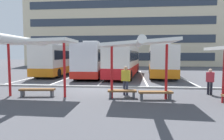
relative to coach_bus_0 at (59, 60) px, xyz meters
The scene contains 19 objects.
ground_plane 11.49m from the coach_bus_0, 57.79° to the right, with size 160.00×160.00×0.00m, color #47474C.
terminal_building 25.67m from the coach_bus_0, 75.94° to the left, with size 41.64×12.91×17.26m.
coach_bus_0 is the anchor object (origin of this frame).
coach_bus_1 4.36m from the coach_bus_0, ahead, with size 2.90×11.75×3.83m.
coach_bus_2 7.91m from the coach_bus_0, ahead, with size 3.68×11.57×3.68m.
coach_bus_3 12.01m from the coach_bus_0, ahead, with size 3.40×10.58×3.66m.
lane_stripe_0 2.62m from the coach_bus_0, 147.91° to the right, with size 0.16×14.00×0.01m, color white.
lane_stripe_1 2.99m from the coach_bus_0, 25.35° to the right, with size 0.16×14.00×0.01m, color white.
lane_stripe_2 6.38m from the coach_bus_0, ahead, with size 0.16×14.00×0.01m, color white.
lane_stripe_3 10.12m from the coach_bus_0, ahead, with size 0.16×14.00×0.01m, color white.
lane_stripe_4 13.92m from the coach_bus_0, ahead, with size 0.16×14.00×0.01m, color white.
waiting_shelter_1 12.97m from the coach_bus_0, 75.29° to the right, with size 4.29×4.41×3.28m.
bench_1 12.71m from the coach_bus_0, 74.97° to the right, with size 2.02×0.64×0.45m.
waiting_shelter_2 15.42m from the coach_bus_0, 53.93° to the right, with size 3.94×4.28×3.25m.
bench_2 14.67m from the coach_bus_0, 56.09° to the right, with size 1.61×0.52×0.45m.
bench_3 15.90m from the coach_bus_0, 51.08° to the right, with size 1.84×0.60×0.45m.
platform_kerb 10.81m from the coach_bus_0, 55.45° to the right, with size 44.00×0.24×0.12m, color #ADADA8.
waiting_passenger_1 14.07m from the coach_bus_0, 53.66° to the right, with size 0.53×0.34×1.72m.
waiting_passenger_2 17.13m from the coach_bus_0, 38.73° to the right, with size 0.50×0.37×1.56m.
Camera 1 is at (2.59, -13.18, 2.40)m, focal length 31.26 mm.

